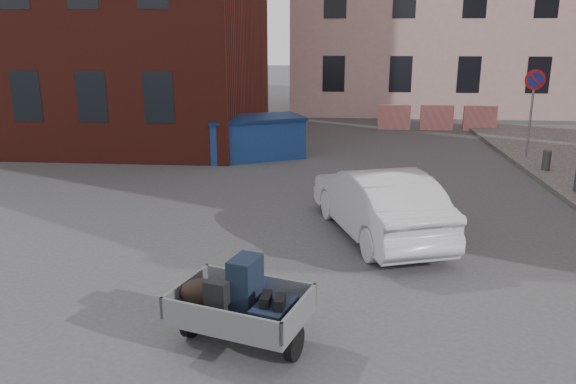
{
  "coord_description": "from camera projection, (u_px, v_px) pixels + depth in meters",
  "views": [
    {
      "loc": [
        0.1,
        -7.98,
        3.84
      ],
      "look_at": [
        -0.7,
        1.55,
        1.1
      ],
      "focal_mm": 35.0,
      "sensor_mm": 36.0,
      "label": 1
    }
  ],
  "objects": [
    {
      "name": "silver_car",
      "position": [
        378.0,
        202.0,
        10.82
      ],
      "size": [
        2.64,
        4.32,
        1.35
      ],
      "primitive_type": "imported",
      "rotation": [
        0.0,
        0.0,
        3.46
      ],
      "color": "silver",
      "rests_on": "ground"
    },
    {
      "name": "ground",
      "position": [
        324.0,
        288.0,
        8.71
      ],
      "size": [
        120.0,
        120.0,
        0.0
      ],
      "primitive_type": "plane",
      "color": "#38383A",
      "rests_on": "ground"
    },
    {
      "name": "barriers",
      "position": [
        437.0,
        118.0,
        22.6
      ],
      "size": [
        4.7,
        0.18,
        1.0
      ],
      "color": "red",
      "rests_on": "ground"
    },
    {
      "name": "trailer",
      "position": [
        240.0,
        303.0,
        6.93
      ],
      "size": [
        1.86,
        1.97,
        1.2
      ],
      "rotation": [
        0.0,
        0.0,
        -0.31
      ],
      "color": "black",
      "rests_on": "ground"
    },
    {
      "name": "no_parking_sign",
      "position": [
        533.0,
        95.0,
        16.76
      ],
      "size": [
        0.6,
        0.09,
        2.65
      ],
      "color": "gray",
      "rests_on": "sidewalk"
    },
    {
      "name": "dumpster",
      "position": [
        253.0,
        137.0,
        17.57
      ],
      "size": [
        3.48,
        2.75,
        1.3
      ],
      "rotation": [
        0.0,
        0.0,
        0.43
      ],
      "color": "navy",
      "rests_on": "ground"
    }
  ]
}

